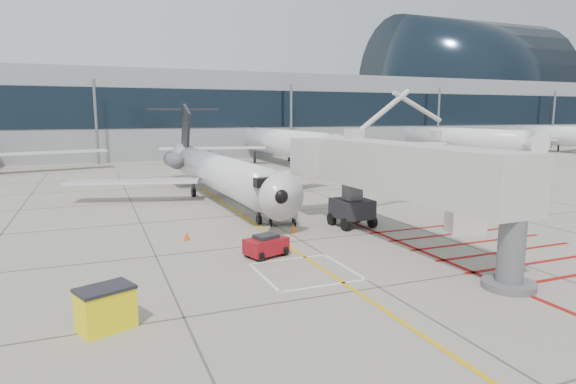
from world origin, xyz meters
name	(u,v)px	position (x,y,z in m)	size (l,w,h in m)	color
ground_plane	(334,260)	(0.00, 0.00, 0.00)	(260.00, 260.00, 0.00)	gray
regional_jet	(226,155)	(-1.11, 15.96, 3.97)	(24.02, 30.29, 7.94)	silver
jet_bridge	(413,180)	(4.65, 0.24, 3.70)	(8.75, 18.48, 7.39)	beige
pushback_tug	(266,245)	(-2.84, 1.92, 0.60)	(2.04, 1.28, 1.19)	maroon
spill_bin	(106,308)	(-10.53, -3.94, 0.74)	(1.70, 1.13, 1.47)	#FFED0E
baggage_cart	(282,215)	(0.50, 8.23, 0.60)	(1.91, 1.20, 1.20)	#535358
ground_power_unit	(466,219)	(9.93, 2.02, 0.85)	(2.14, 1.25, 1.69)	silver
cone_nose	(187,236)	(-5.98, 6.61, 0.25)	(0.36, 0.36, 0.50)	#EB4E0C
cone_side	(294,228)	(0.36, 5.98, 0.26)	(0.37, 0.37, 0.52)	orange
terminal_building	(209,115)	(10.00, 70.00, 7.00)	(180.00, 28.00, 14.00)	gray
terminal_glass_band	(229,109)	(10.00, 55.95, 8.00)	(180.00, 0.10, 6.00)	black
terminal_dome	(464,84)	(70.00, 70.00, 14.00)	(40.00, 28.00, 28.00)	black
bg_aircraft_c	(276,125)	(14.36, 46.00, 5.53)	(33.15, 36.84, 11.05)	silver
bg_aircraft_d	(450,124)	(46.09, 46.00, 5.40)	(32.41, 36.01, 10.80)	silver
bg_aircraft_e	(559,123)	(71.81, 46.00, 5.52)	(33.14, 36.83, 11.05)	silver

